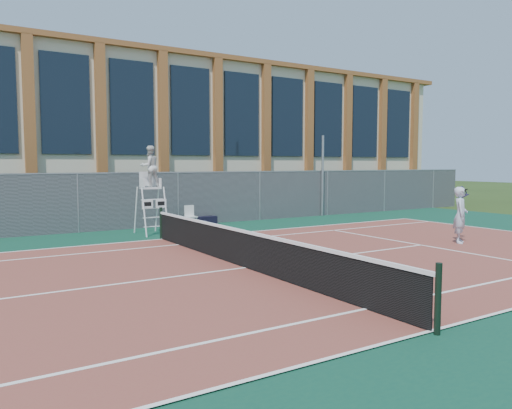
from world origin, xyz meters
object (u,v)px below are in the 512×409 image
umpire_chair (150,169)px  steel_pole (323,176)px  plastic_chair (190,214)px  tennis_player (460,215)px

umpire_chair → steel_pole: bearing=10.0°
umpire_chair → plastic_chair: bearing=26.6°
umpire_chair → plastic_chair: umpire_chair is taller
steel_pole → tennis_player: bearing=-101.2°
steel_pole → plastic_chair: bearing=-175.1°
tennis_player → steel_pole: bearing=78.8°
steel_pole → umpire_chair: 9.59m
steel_pole → tennis_player: steel_pole is taller
plastic_chair → tennis_player: size_ratio=0.49×
plastic_chair → tennis_player: tennis_player is taller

